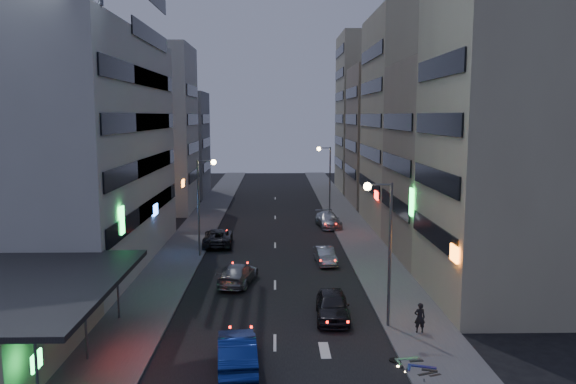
{
  "coord_description": "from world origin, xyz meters",
  "views": [
    {
      "loc": [
        0.07,
        -23.78,
        11.72
      ],
      "look_at": [
        1.02,
        19.23,
        5.82
      ],
      "focal_mm": 35.0,
      "sensor_mm": 36.0,
      "label": 1
    }
  ],
  "objects_px": {
    "parked_car_right_near": "(332,305)",
    "parked_car_left": "(218,237)",
    "parked_car_right_mid": "(325,256)",
    "parked_car_right_far": "(328,220)",
    "person": "(420,318)",
    "scooter_silver_b": "(420,346)",
    "road_car_silver": "(238,274)",
    "scooter_black_b": "(436,360)",
    "scooter_black_a": "(468,383)",
    "scooter_blue": "(438,355)",
    "road_car_blue": "(237,351)",
    "scooter_silver_a": "(455,379)"
  },
  "relations": [
    {
      "from": "parked_car_right_near",
      "to": "parked_car_left",
      "type": "xyz_separation_m",
      "value": [
        -8.5,
        18.62,
        -0.03
      ]
    },
    {
      "from": "parked_car_right_mid",
      "to": "parked_car_right_far",
      "type": "distance_m",
      "value": 14.81
    },
    {
      "from": "parked_car_left",
      "to": "person",
      "type": "xyz_separation_m",
      "value": [
        12.95,
        -21.08,
        0.17
      ]
    },
    {
      "from": "parked_car_left",
      "to": "person",
      "type": "height_order",
      "value": "person"
    },
    {
      "from": "scooter_silver_b",
      "to": "road_car_silver",
      "type": "bearing_deg",
      "value": 30.77
    },
    {
      "from": "scooter_black_b",
      "to": "parked_car_left",
      "type": "bearing_deg",
      "value": 6.12
    },
    {
      "from": "scooter_black_a",
      "to": "parked_car_right_mid",
      "type": "bearing_deg",
      "value": 4.56
    },
    {
      "from": "parked_car_right_near",
      "to": "scooter_blue",
      "type": "distance_m",
      "value": 7.93
    },
    {
      "from": "road_car_blue",
      "to": "parked_car_left",
      "type": "bearing_deg",
      "value": -87.97
    },
    {
      "from": "scooter_black_b",
      "to": "scooter_silver_b",
      "type": "bearing_deg",
      "value": -6.27
    },
    {
      "from": "parked_car_right_near",
      "to": "scooter_black_a",
      "type": "distance_m",
      "value": 10.46
    },
    {
      "from": "parked_car_right_mid",
      "to": "road_car_silver",
      "type": "bearing_deg",
      "value": -146.2
    },
    {
      "from": "scooter_silver_a",
      "to": "scooter_blue",
      "type": "height_order",
      "value": "scooter_blue"
    },
    {
      "from": "parked_car_right_mid",
      "to": "road_car_blue",
      "type": "distance_m",
      "value": 19.32
    },
    {
      "from": "parked_car_right_far",
      "to": "person",
      "type": "distance_m",
      "value": 29.43
    },
    {
      "from": "parked_car_right_far",
      "to": "parked_car_right_near",
      "type": "bearing_deg",
      "value": -101.74
    },
    {
      "from": "parked_car_right_far",
      "to": "scooter_silver_b",
      "type": "xyz_separation_m",
      "value": [
        1.4,
        -32.47,
        -0.08
      ]
    },
    {
      "from": "road_car_silver",
      "to": "person",
      "type": "relative_size",
      "value": 3.05
    },
    {
      "from": "scooter_blue",
      "to": "scooter_silver_b",
      "type": "relative_size",
      "value": 1.06
    },
    {
      "from": "parked_car_right_far",
      "to": "scooter_blue",
      "type": "relative_size",
      "value": 2.69
    },
    {
      "from": "parked_car_right_far",
      "to": "scooter_silver_a",
      "type": "xyz_separation_m",
      "value": [
        2.04,
        -35.86,
        -0.12
      ]
    },
    {
      "from": "parked_car_right_mid",
      "to": "scooter_silver_b",
      "type": "height_order",
      "value": "parked_car_right_mid"
    },
    {
      "from": "person",
      "to": "parked_car_right_near",
      "type": "bearing_deg",
      "value": -30.48
    },
    {
      "from": "person",
      "to": "scooter_black_b",
      "type": "bearing_deg",
      "value": 83.1
    },
    {
      "from": "person",
      "to": "parked_car_right_far",
      "type": "bearing_deg",
      "value": -87.3
    },
    {
      "from": "scooter_silver_a",
      "to": "scooter_black_b",
      "type": "distance_m",
      "value": 1.94
    },
    {
      "from": "parked_car_left",
      "to": "scooter_silver_a",
      "type": "relative_size",
      "value": 3.22
    },
    {
      "from": "scooter_silver_b",
      "to": "scooter_silver_a",
      "type": "bearing_deg",
      "value": -176.25
    },
    {
      "from": "scooter_black_a",
      "to": "person",
      "type": "bearing_deg",
      "value": -4.01
    },
    {
      "from": "parked_car_right_mid",
      "to": "scooter_silver_a",
      "type": "bearing_deg",
      "value": -85.46
    },
    {
      "from": "scooter_blue",
      "to": "parked_car_left",
      "type": "bearing_deg",
      "value": 44.39
    },
    {
      "from": "parked_car_left",
      "to": "scooter_black_b",
      "type": "distance_m",
      "value": 28.56
    },
    {
      "from": "scooter_black_b",
      "to": "scooter_black_a",
      "type": "bearing_deg",
      "value": 176.73
    },
    {
      "from": "road_car_silver",
      "to": "scooter_black_a",
      "type": "height_order",
      "value": "road_car_silver"
    },
    {
      "from": "parked_car_right_near",
      "to": "parked_car_right_far",
      "type": "bearing_deg",
      "value": 88.2
    },
    {
      "from": "person",
      "to": "scooter_blue",
      "type": "xyz_separation_m",
      "value": [
        -0.25,
        -4.26,
        -0.22
      ]
    },
    {
      "from": "scooter_silver_a",
      "to": "scooter_black_b",
      "type": "height_order",
      "value": "scooter_silver_a"
    },
    {
      "from": "road_car_blue",
      "to": "scooter_silver_b",
      "type": "xyz_separation_m",
      "value": [
        8.77,
        0.7,
        -0.14
      ]
    },
    {
      "from": "parked_car_right_near",
      "to": "parked_car_left",
      "type": "distance_m",
      "value": 20.46
    },
    {
      "from": "parked_car_right_far",
      "to": "scooter_silver_b",
      "type": "relative_size",
      "value": 2.85
    },
    {
      "from": "scooter_black_a",
      "to": "scooter_blue",
      "type": "xyz_separation_m",
      "value": [
        -0.5,
        2.61,
        0.06
      ]
    },
    {
      "from": "parked_car_left",
      "to": "scooter_silver_a",
      "type": "xyz_separation_m",
      "value": [
        12.8,
        -27.59,
        -0.12
      ]
    },
    {
      "from": "person",
      "to": "scooter_blue",
      "type": "height_order",
      "value": "person"
    },
    {
      "from": "road_car_blue",
      "to": "person",
      "type": "height_order",
      "value": "person"
    },
    {
      "from": "parked_car_right_far",
      "to": "scooter_black_b",
      "type": "xyz_separation_m",
      "value": [
        1.76,
        -33.94,
        -0.14
      ]
    },
    {
      "from": "scooter_blue",
      "to": "person",
      "type": "bearing_deg",
      "value": 14.43
    },
    {
      "from": "parked_car_right_mid",
      "to": "scooter_black_a",
      "type": "relative_size",
      "value": 2.19
    },
    {
      "from": "parked_car_left",
      "to": "person",
      "type": "distance_m",
      "value": 24.74
    },
    {
      "from": "person",
      "to": "parked_car_right_mid",
      "type": "bearing_deg",
      "value": -76.99
    },
    {
      "from": "parked_car_right_mid",
      "to": "scooter_blue",
      "type": "bearing_deg",
      "value": -84.61
    }
  ]
}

